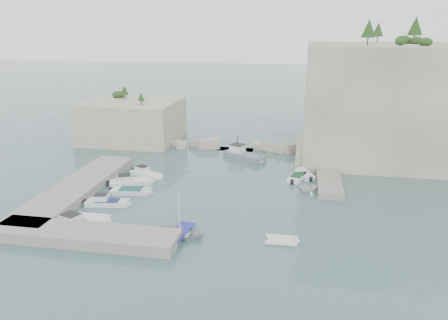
% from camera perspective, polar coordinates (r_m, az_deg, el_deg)
% --- Properties ---
extents(ground, '(400.00, 400.00, 0.00)m').
position_cam_1_polar(ground, '(51.72, -1.20, -5.10)').
color(ground, '#446566').
rests_on(ground, ground).
extents(cliff_east, '(26.00, 22.00, 17.00)m').
position_cam_1_polar(cliff_east, '(72.04, 21.05, 7.13)').
color(cliff_east, beige).
rests_on(cliff_east, ground).
extents(cliff_terrace, '(8.00, 10.00, 2.50)m').
position_cam_1_polar(cliff_terrace, '(67.53, 12.79, 0.93)').
color(cliff_terrace, beige).
rests_on(cliff_terrace, ground).
extents(outcrop_west, '(16.00, 14.00, 7.00)m').
position_cam_1_polar(outcrop_west, '(79.44, -11.86, 5.05)').
color(outcrop_west, beige).
rests_on(outcrop_west, ground).
extents(quay_west, '(5.00, 24.00, 1.10)m').
position_cam_1_polar(quay_west, '(56.38, -18.63, -3.52)').
color(quay_west, '#9E9689').
rests_on(quay_west, ground).
extents(quay_south, '(18.00, 4.00, 1.10)m').
position_cam_1_polar(quay_south, '(43.93, -17.67, -9.35)').
color(quay_south, '#9E9689').
rests_on(quay_south, ground).
extents(ledge_east, '(3.00, 16.00, 0.80)m').
position_cam_1_polar(ledge_east, '(60.16, 13.46, -1.95)').
color(ledge_east, '#9E9689').
rests_on(ledge_east, ground).
extents(breakwater, '(28.00, 3.00, 1.40)m').
position_cam_1_polar(breakwater, '(72.24, 1.50, 1.94)').
color(breakwater, beige).
rests_on(breakwater, ground).
extents(motorboat_a, '(5.38, 3.47, 1.40)m').
position_cam_1_polar(motorboat_a, '(60.33, -10.10, -2.09)').
color(motorboat_a, white).
rests_on(motorboat_a, ground).
extents(motorboat_b, '(6.28, 4.28, 1.40)m').
position_cam_1_polar(motorboat_b, '(57.75, -12.02, -3.07)').
color(motorboat_b, silver).
rests_on(motorboat_b, ground).
extents(motorboat_c, '(5.46, 2.46, 0.70)m').
position_cam_1_polar(motorboat_c, '(54.64, -12.03, -4.25)').
color(motorboat_c, silver).
rests_on(motorboat_c, ground).
extents(motorboat_d, '(5.49, 2.35, 1.40)m').
position_cam_1_polar(motorboat_d, '(51.70, -14.98, -5.71)').
color(motorboat_d, silver).
rests_on(motorboat_d, ground).
extents(motorboat_e, '(4.41, 1.91, 0.70)m').
position_cam_1_polar(motorboat_e, '(48.03, -16.98, -7.68)').
color(motorboat_e, silver).
rests_on(motorboat_e, ground).
extents(motorboat_f, '(6.77, 4.01, 1.40)m').
position_cam_1_polar(motorboat_f, '(47.05, -18.59, -8.37)').
color(motorboat_f, silver).
rests_on(motorboat_f, ground).
extents(rowboat, '(5.30, 4.08, 1.02)m').
position_cam_1_polar(rowboat, '(43.11, -5.78, -9.91)').
color(rowboat, silver).
rests_on(rowboat, ground).
extents(inflatable_dinghy, '(3.29, 1.63, 0.44)m').
position_cam_1_polar(inflatable_dinghy, '(42.24, 7.49, -10.58)').
color(inflatable_dinghy, silver).
rests_on(inflatable_dinghy, ground).
extents(tender_east_a, '(3.50, 3.19, 1.58)m').
position_cam_1_polar(tender_east_a, '(54.85, 10.94, -4.09)').
color(tender_east_a, white).
rests_on(tender_east_a, ground).
extents(tender_east_b, '(2.75, 4.85, 0.70)m').
position_cam_1_polar(tender_east_b, '(59.02, 9.51, -2.49)').
color(tender_east_b, white).
rests_on(tender_east_b, ground).
extents(tender_east_c, '(2.98, 4.82, 0.70)m').
position_cam_1_polar(tender_east_c, '(60.33, 10.52, -2.11)').
color(tender_east_c, silver).
rests_on(tender_east_c, ground).
extents(tender_east_d, '(4.53, 3.27, 1.64)m').
position_cam_1_polar(tender_east_d, '(65.00, 10.93, -0.74)').
color(tender_east_d, silver).
rests_on(tender_east_d, ground).
extents(work_boat, '(7.52, 6.01, 2.20)m').
position_cam_1_polar(work_boat, '(67.20, 2.62, 0.15)').
color(work_boat, slate).
rests_on(work_boat, ground).
extents(rowboat_mast, '(0.10, 0.10, 4.20)m').
position_cam_1_polar(rowboat_mast, '(41.99, -5.88, -6.74)').
color(rowboat_mast, white).
rests_on(rowboat_mast, rowboat).
extents(vegetation, '(53.48, 13.88, 13.40)m').
position_cam_1_polar(vegetation, '(71.83, 17.49, 15.03)').
color(vegetation, '#1E4219').
rests_on(vegetation, ground).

